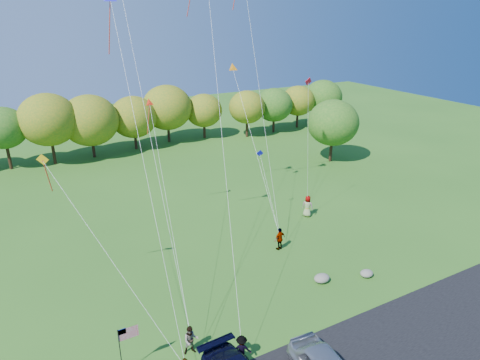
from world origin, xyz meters
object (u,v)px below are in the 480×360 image
object	(u,v)px
flyer_d	(280,239)
flyer_b	(191,340)
flyer_c	(242,349)
flyer_e	(307,206)

from	to	relation	value
flyer_d	flyer_b	bearing A→B (deg)	20.52
flyer_c	flyer_e	world-z (taller)	flyer_e
flyer_d	flyer_e	world-z (taller)	flyer_e
flyer_b	flyer_e	bearing A→B (deg)	47.36
flyer_b	flyer_d	world-z (taller)	flyer_d
flyer_b	flyer_e	size ratio (longest dim) A/B	0.86
flyer_c	flyer_e	bearing A→B (deg)	-107.75
flyer_c	flyer_d	world-z (taller)	flyer_d
flyer_d	flyer_e	distance (m)	6.35
flyer_b	flyer_d	xyz separation A→B (m)	(9.99, 6.65, 0.07)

